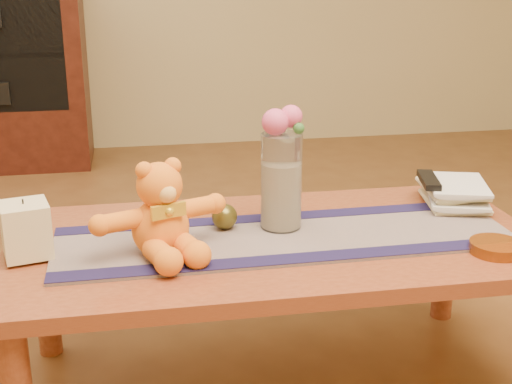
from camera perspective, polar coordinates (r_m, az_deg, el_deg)
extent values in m
plane|color=brown|center=(2.08, 1.40, -15.25)|extent=(5.50, 5.50, 0.00)
cube|color=maroon|center=(1.88, 1.51, -4.26)|extent=(1.40, 0.70, 0.04)
cylinder|color=maroon|center=(2.22, -16.73, -7.73)|extent=(0.07, 0.07, 0.41)
cylinder|color=maroon|center=(2.41, 15.13, -5.36)|extent=(0.07, 0.07, 0.41)
cube|color=#181E44|center=(1.86, 2.42, -3.73)|extent=(1.20, 0.36, 0.01)
cube|color=#18133B|center=(1.72, 3.53, -5.37)|extent=(1.20, 0.07, 0.00)
cube|color=#18133B|center=(1.99, 1.47, -2.04)|extent=(1.20, 0.07, 0.00)
cube|color=beige|center=(1.81, -18.17, -2.92)|extent=(0.13, 0.13, 0.13)
cylinder|color=black|center=(1.78, -18.40, -0.73)|extent=(0.00, 0.00, 0.01)
cylinder|color=silver|center=(1.87, 2.06, 0.87)|extent=(0.11, 0.11, 0.26)
cylinder|color=beige|center=(1.89, 2.05, -0.26)|extent=(0.09, 0.09, 0.18)
sphere|color=#DC4D82|center=(1.82, 1.57, 5.70)|extent=(0.07, 0.07, 0.07)
sphere|color=#DC4D82|center=(1.84, 2.86, 6.16)|extent=(0.06, 0.06, 0.06)
sphere|color=#5164B0|center=(1.87, 2.19, 5.83)|extent=(0.04, 0.04, 0.04)
sphere|color=#5164B0|center=(1.85, 1.07, 5.44)|extent=(0.04, 0.04, 0.04)
sphere|color=#33662D|center=(1.82, 3.48, 5.18)|extent=(0.03, 0.03, 0.03)
sphere|color=#4E471A|center=(1.89, -2.57, -2.00)|extent=(0.09, 0.09, 0.07)
imported|color=beige|center=(2.16, 13.65, -0.85)|extent=(0.20, 0.25, 0.02)
imported|color=beige|center=(2.15, 13.84, -0.41)|extent=(0.23, 0.26, 0.02)
imported|color=beige|center=(2.14, 13.56, 0.13)|extent=(0.19, 0.24, 0.02)
imported|color=beige|center=(2.14, 13.88, 0.57)|extent=(0.22, 0.26, 0.02)
cube|color=black|center=(2.12, 13.85, 0.95)|extent=(0.08, 0.17, 0.02)
cylinder|color=#BF5914|center=(1.87, 18.91, -4.28)|extent=(0.14, 0.14, 0.03)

